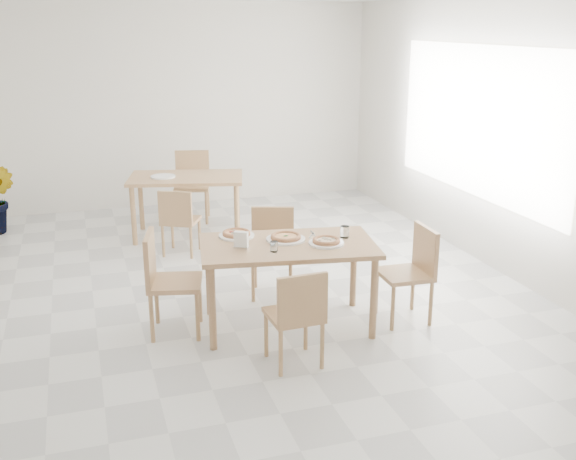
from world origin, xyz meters
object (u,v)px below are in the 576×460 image
object	(u,v)px
pizza_mushroom	(326,241)
pizza_pepperoni	(236,233)
chair_back_n	(192,180)
chair_west	(165,276)
chair_north	(272,245)
second_table	(186,184)
napkin_holder	(241,240)
plate_empty	(163,177)
plate_pepperoni	(237,236)
pizza_margherita	(286,237)
main_table	(288,253)
chair_south	(297,312)
chair_east	(413,267)
tumbler_b	(274,247)
chair_back_s	(179,217)
plate_mushroom	(326,243)
plate_margherita	(286,239)
tumbler_a	(345,232)

from	to	relation	value
pizza_mushroom	pizza_pepperoni	size ratio (longest dim) A/B	1.12
chair_back_n	chair_west	bearing A→B (deg)	-89.49
chair_north	second_table	xyz separation A→B (m)	(-0.49, 2.03, 0.18)
napkin_holder	plate_empty	world-z (taller)	napkin_holder
plate_pepperoni	pizza_margherita	xyz separation A→B (m)	(0.38, -0.22, 0.02)
main_table	chair_south	xyz separation A→B (m)	(-0.15, -0.71, -0.21)
chair_east	tumbler_b	world-z (taller)	chair_east
pizza_pepperoni	chair_back_s	world-z (taller)	pizza_pepperoni
plate_mushroom	chair_back_s	xyz separation A→B (m)	(-0.90, 2.23, -0.32)
main_table	chair_west	xyz separation A→B (m)	(-1.01, 0.19, -0.15)
second_table	plate_empty	world-z (taller)	plate_empty
plate_margherita	plate_pepperoni	bearing A→B (deg)	149.20
plate_empty	chair_west	bearing A→B (deg)	-97.55
chair_north	chair_east	xyz separation A→B (m)	(0.99, -0.97, 0.01)
main_table	pizza_mushroom	world-z (taller)	pizza_mushroom
chair_east	pizza_mushroom	world-z (taller)	chair_east
chair_north	chair_east	world-z (taller)	chair_east
main_table	pizza_pepperoni	world-z (taller)	pizza_pepperoni
chair_east	pizza_mushroom	distance (m)	0.84
chair_west	chair_back_s	distance (m)	1.97
chair_north	second_table	distance (m)	2.09
main_table	second_table	world-z (taller)	same
chair_south	chair_east	distance (m)	1.35
chair_north	tumbler_a	distance (m)	0.94
chair_back_s	chair_back_n	size ratio (longest dim) A/B	0.85
plate_pepperoni	chair_back_s	world-z (taller)	plate_pepperoni
chair_north	second_table	bearing A→B (deg)	121.84
napkin_holder	chair_back_s	xyz separation A→B (m)	(-0.20, 2.11, -0.37)
pizza_pepperoni	napkin_holder	world-z (taller)	napkin_holder
chair_back_s	plate_pepperoni	bearing A→B (deg)	124.45
chair_south	chair_west	bearing A→B (deg)	-49.44
chair_east	plate_mushroom	size ratio (longest dim) A/B	2.83
chair_west	plate_empty	distance (m)	2.68
pizza_margherita	chair_back_n	xyz separation A→B (m)	(-0.21, 3.45, -0.26)
napkin_holder	chair_back_n	bearing A→B (deg)	118.80
main_table	plate_mushroom	bearing A→B (deg)	-10.90
pizza_mushroom	chair_back_s	bearing A→B (deg)	112.06
pizza_margherita	tumbler_b	distance (m)	0.31
chair_back_s	second_table	bearing A→B (deg)	-80.01
chair_south	plate_empty	distance (m)	3.60
chair_south	chair_back_s	xyz separation A→B (m)	(-0.45, 2.84, -0.01)
main_table	napkin_holder	size ratio (longest dim) A/B	11.24
chair_east	plate_mushroom	distance (m)	0.83
chair_south	tumbler_b	size ratio (longest dim) A/B	9.23
chair_south	pizza_margherita	world-z (taller)	pizza_margherita
pizza_margherita	napkin_holder	size ratio (longest dim) A/B	2.44
napkin_holder	second_table	bearing A→B (deg)	121.93
plate_margherita	chair_back_n	xyz separation A→B (m)	(-0.21, 3.45, -0.24)
plate_margherita	napkin_holder	distance (m)	0.42
tumbler_a	pizza_pepperoni	bearing A→B (deg)	160.94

